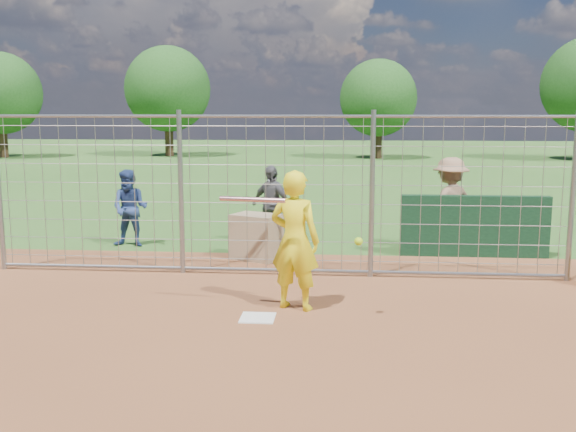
# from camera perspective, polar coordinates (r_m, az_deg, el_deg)

# --- Properties ---
(ground) EXTENTS (100.00, 100.00, 0.00)m
(ground) POSITION_cam_1_polar(r_m,az_deg,el_deg) (8.35, -2.54, -8.68)
(ground) COLOR #2D591E
(ground) RESTS_ON ground
(infield_dirt) EXTENTS (18.00, 18.00, 0.00)m
(infield_dirt) POSITION_cam_1_polar(r_m,az_deg,el_deg) (5.61, -6.61, -18.05)
(infield_dirt) COLOR brown
(infield_dirt) RESTS_ON ground
(home_plate) EXTENTS (0.43, 0.43, 0.02)m
(home_plate) POSITION_cam_1_polar(r_m,az_deg,el_deg) (8.16, -2.72, -9.04)
(home_plate) COLOR silver
(home_plate) RESTS_ON ground
(dugout_wall) EXTENTS (2.60, 0.20, 1.10)m
(dugout_wall) POSITION_cam_1_polar(r_m,az_deg,el_deg) (11.90, 16.21, -0.88)
(dugout_wall) COLOR #11381E
(dugout_wall) RESTS_ON ground
(batter) EXTENTS (0.77, 0.63, 1.84)m
(batter) POSITION_cam_1_polar(r_m,az_deg,el_deg) (8.32, 0.61, -2.19)
(batter) COLOR yellow
(batter) RESTS_ON ground
(bystander_a) EXTENTS (0.75, 0.60, 1.48)m
(bystander_a) POSITION_cam_1_polar(r_m,az_deg,el_deg) (12.64, -13.85, 0.67)
(bystander_a) COLOR navy
(bystander_a) RESTS_ON ground
(bystander_b) EXTENTS (0.97, 0.81, 1.55)m
(bystander_b) POSITION_cam_1_polar(r_m,az_deg,el_deg) (12.39, -1.52, 0.95)
(bystander_b) COLOR #535357
(bystander_b) RESTS_ON ground
(bystander_c) EXTENTS (1.30, 1.12, 1.75)m
(bystander_c) POSITION_cam_1_polar(r_m,az_deg,el_deg) (12.13, 14.19, 0.95)
(bystander_c) COLOR #9A7154
(bystander_c) RESTS_ON ground
(equipment_bin) EXTENTS (0.96, 0.83, 0.80)m
(equipment_bin) POSITION_cam_1_polar(r_m,az_deg,el_deg) (11.25, -2.83, -1.87)
(equipment_bin) COLOR tan
(equipment_bin) RESTS_ON ground
(equipment_in_play) EXTENTS (1.81, 0.31, 0.57)m
(equipment_in_play) POSITION_cam_1_polar(r_m,az_deg,el_deg) (7.98, -0.93, 0.59)
(equipment_in_play) COLOR silver
(equipment_in_play) RESTS_ON ground
(backstop_fence) EXTENTS (9.08, 0.08, 2.60)m
(backstop_fence) POSITION_cam_1_polar(r_m,az_deg,el_deg) (10.02, -1.14, 1.74)
(backstop_fence) COLOR gray
(backstop_fence) RESTS_ON ground
(tree_line) EXTENTS (44.66, 6.72, 6.48)m
(tree_line) POSITION_cam_1_polar(r_m,az_deg,el_deg) (36.09, 8.24, 11.00)
(tree_line) COLOR #3F2B19
(tree_line) RESTS_ON ground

